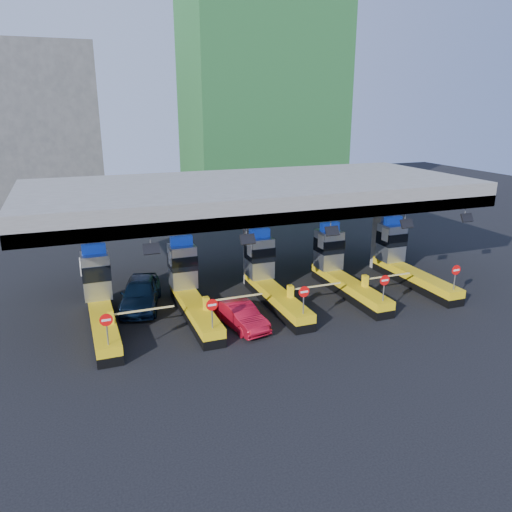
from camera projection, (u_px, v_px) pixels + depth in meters
name	position (u px, v px, depth m)	size (l,w,h in m)	color
ground	(270.00, 301.00, 30.88)	(120.00, 120.00, 0.00)	black
toll_canopy	(254.00, 195.00, 31.65)	(28.00, 12.09, 7.00)	slate
toll_lane_far_left	(100.00, 300.00, 27.31)	(4.43, 8.00, 4.16)	black
toll_lane_left	(189.00, 288.00, 29.02)	(4.43, 8.00, 4.16)	black
toll_lane_center	(268.00, 278.00, 30.72)	(4.43, 8.00, 4.16)	black
toll_lane_right	(340.00, 269.00, 32.42)	(4.43, 8.00, 4.16)	black
toll_lane_far_right	(404.00, 260.00, 34.13)	(4.43, 8.00, 4.16)	black
bg_building_scaffold	(262.00, 84.00, 59.48)	(18.00, 12.00, 28.00)	#1E5926
bg_building_concrete	(32.00, 129.00, 55.65)	(14.00, 10.00, 18.00)	#4C4C49
van	(140.00, 293.00, 29.63)	(2.14, 5.31, 1.81)	black
red_car	(240.00, 315.00, 27.05)	(1.45, 4.15, 1.37)	#A90D1F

